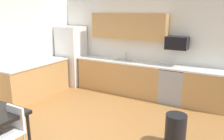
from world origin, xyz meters
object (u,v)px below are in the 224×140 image
(trash_bin, at_px, (175,131))
(chair_near_table, at_px, (11,129))
(oven_range, at_px, (173,85))
(microwave, at_px, (177,43))
(refrigerator, at_px, (72,56))

(trash_bin, bearing_deg, chair_near_table, -143.72)
(oven_range, height_order, microwave, microwave)
(microwave, relative_size, trash_bin, 0.90)
(oven_range, bearing_deg, microwave, 90.00)
(chair_near_table, bearing_deg, trash_bin, 36.28)
(microwave, bearing_deg, refrigerator, -176.84)
(microwave, relative_size, chair_near_table, 0.64)
(refrigerator, relative_size, microwave, 3.41)
(oven_range, xyz_separation_m, chair_near_table, (-1.56, -3.66, 0.05))
(microwave, distance_m, chair_near_table, 4.20)
(microwave, height_order, chair_near_table, microwave)
(refrigerator, relative_size, trash_bin, 3.07)
(refrigerator, distance_m, chair_near_table, 3.99)
(refrigerator, xyz_separation_m, trash_bin, (3.88, -1.98, -0.62))
(chair_near_table, bearing_deg, microwave, 67.45)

